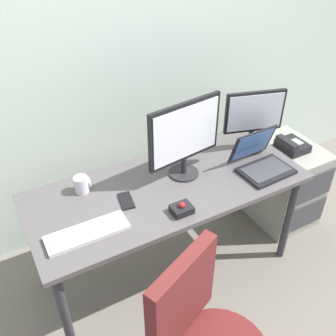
# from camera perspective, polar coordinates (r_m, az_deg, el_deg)

# --- Properties ---
(ground_plane) EXTENTS (8.00, 8.00, 0.00)m
(ground_plane) POSITION_cam_1_polar(r_m,az_deg,el_deg) (2.72, 0.00, -14.51)
(ground_plane) COLOR #6B655B
(back_wall) EXTENTS (6.00, 0.10, 2.80)m
(back_wall) POSITION_cam_1_polar(r_m,az_deg,el_deg) (2.47, -8.30, 19.14)
(back_wall) COLOR #BACABC
(back_wall) RESTS_ON ground
(desk) EXTENTS (1.62, 0.69, 0.72)m
(desk) POSITION_cam_1_polar(r_m,az_deg,el_deg) (2.26, 0.00, -4.04)
(desk) COLOR #504D4D
(desk) RESTS_ON ground
(file_cabinet) EXTENTS (0.42, 0.53, 0.62)m
(file_cabinet) POSITION_cam_1_polar(r_m,az_deg,el_deg) (3.02, 16.64, -2.11)
(file_cabinet) COLOR gray
(file_cabinet) RESTS_ON ground
(desk_phone) EXTENTS (0.17, 0.20, 0.09)m
(desk_phone) POSITION_cam_1_polar(r_m,az_deg,el_deg) (2.82, 17.91, 3.24)
(desk_phone) COLOR black
(desk_phone) RESTS_ON file_cabinet
(monitor_main) EXTENTS (0.48, 0.18, 0.47)m
(monitor_main) POSITION_cam_1_polar(r_m,az_deg,el_deg) (2.16, 2.53, 4.82)
(monitor_main) COLOR #262628
(monitor_main) RESTS_ON desk
(monitor_side) EXTENTS (0.37, 0.18, 0.40)m
(monitor_side) POSITION_cam_1_polar(r_m,az_deg,el_deg) (2.48, 12.66, 7.41)
(monitor_side) COLOR #262628
(monitor_side) RESTS_ON desk
(keyboard) EXTENTS (0.41, 0.14, 0.03)m
(keyboard) POSITION_cam_1_polar(r_m,az_deg,el_deg) (1.95, -11.90, -9.35)
(keyboard) COLOR silver
(keyboard) RESTS_ON desk
(laptop) EXTENTS (0.32, 0.30, 0.23)m
(laptop) POSITION_cam_1_polar(r_m,az_deg,el_deg) (2.39, 13.65, 1.04)
(laptop) COLOR black
(laptop) RESTS_ON desk
(trackball_mouse) EXTENTS (0.11, 0.09, 0.07)m
(trackball_mouse) POSITION_cam_1_polar(r_m,az_deg,el_deg) (2.02, 2.05, -6.07)
(trackball_mouse) COLOR black
(trackball_mouse) RESTS_ON desk
(coffee_mug) EXTENTS (0.09, 0.08, 0.10)m
(coffee_mug) POSITION_cam_1_polar(r_m,az_deg,el_deg) (2.19, -12.67, -2.39)
(coffee_mug) COLOR silver
(coffee_mug) RESTS_ON desk
(cell_phone) EXTENTS (0.09, 0.15, 0.01)m
(cell_phone) POSITION_cam_1_polar(r_m,az_deg,el_deg) (2.11, -6.23, -4.84)
(cell_phone) COLOR black
(cell_phone) RESTS_ON desk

